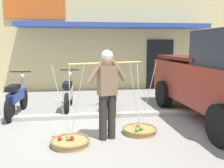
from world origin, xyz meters
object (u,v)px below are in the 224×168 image
object	(u,v)px
fruit_basket_left_side	(70,141)
fruit_basket_right_side	(140,130)
motorcycle_second_in_row	(17,98)
motorcycle_third_in_row	(69,94)
motorcycle_end_of_row	(110,95)
fruit_vendor	(107,89)

from	to	relation	value
fruit_basket_left_side	fruit_basket_right_side	distance (m)	1.46
motorcycle_second_in_row	motorcycle_third_in_row	distance (m)	1.34
motorcycle_second_in_row	motorcycle_end_of_row	size ratio (longest dim) A/B	1.00
motorcycle_second_in_row	motorcycle_end_of_row	bearing A→B (deg)	-0.33
motorcycle_second_in_row	motorcycle_end_of_row	xyz separation A→B (m)	(2.41, -0.01, 0.00)
fruit_basket_left_side	motorcycle_third_in_row	bearing A→B (deg)	92.58
fruit_basket_left_side	motorcycle_third_in_row	size ratio (longest dim) A/B	0.80
fruit_basket_left_side	motorcycle_end_of_row	size ratio (longest dim) A/B	0.80
fruit_basket_right_side	motorcycle_second_in_row	xyz separation A→B (m)	(-2.80, 1.73, 0.38)
fruit_vendor	motorcycle_second_in_row	size ratio (longest dim) A/B	0.93
fruit_vendor	motorcycle_second_in_row	world-z (taller)	fruit_vendor
fruit_vendor	motorcycle_end_of_row	size ratio (longest dim) A/B	0.93
fruit_basket_right_side	motorcycle_third_in_row	size ratio (longest dim) A/B	0.80
motorcycle_third_in_row	fruit_basket_right_side	bearing A→B (deg)	-54.10
fruit_vendor	fruit_basket_right_side	xyz separation A→B (m)	(0.69, 0.22, -0.90)
motorcycle_end_of_row	motorcycle_second_in_row	bearing A→B (deg)	179.67
fruit_vendor	fruit_basket_right_side	distance (m)	1.16
fruit_vendor	fruit_basket_right_side	bearing A→B (deg)	17.95
motorcycle_third_in_row	motorcycle_end_of_row	distance (m)	1.17
fruit_vendor	fruit_basket_left_side	bearing A→B (deg)	-161.89
fruit_vendor	motorcycle_third_in_row	size ratio (longest dim) A/B	0.93
fruit_basket_left_side	motorcycle_second_in_row	xyz separation A→B (m)	(-1.41, 2.18, 0.38)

